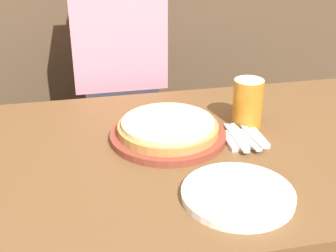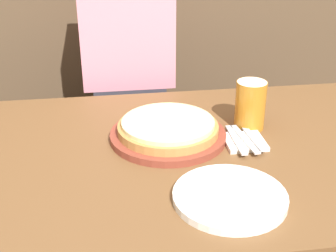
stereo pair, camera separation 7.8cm
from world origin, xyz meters
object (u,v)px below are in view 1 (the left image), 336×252
at_px(beer_glass, 248,101).
at_px(fork, 236,138).
at_px(spoon, 253,136).
at_px(dinner_plate, 238,194).
at_px(diner_person, 120,99).
at_px(pizza_on_board, 168,131).
at_px(dinner_knife, 245,137).

distance_m(beer_glass, fork, 0.14).
relative_size(beer_glass, spoon, 0.98).
relative_size(beer_glass, dinner_plate, 0.55).
bearing_deg(beer_glass, diner_person, 123.35).
distance_m(beer_glass, diner_person, 0.62).
relative_size(dinner_plate, spoon, 1.77).
bearing_deg(beer_glass, fork, -123.97).
distance_m(pizza_on_board, fork, 0.19).
xyz_separation_m(dinner_plate, fork, (0.09, 0.26, 0.01)).
height_order(dinner_plate, dinner_knife, dinner_plate).
distance_m(fork, dinner_knife, 0.02).
height_order(pizza_on_board, dinner_knife, pizza_on_board).
bearing_deg(fork, dinner_knife, 0.00).
relative_size(dinner_knife, spoon, 1.18).
bearing_deg(fork, spoon, 0.00).
height_order(beer_glass, dinner_knife, beer_glass).
xyz_separation_m(pizza_on_board, beer_glass, (0.25, 0.04, 0.05)).
height_order(pizza_on_board, fork, pizza_on_board).
height_order(pizza_on_board, spoon, pizza_on_board).
height_order(dinner_plate, diner_person, diner_person).
xyz_separation_m(fork, diner_person, (-0.26, 0.60, -0.11)).
height_order(fork, dinner_knife, same).
bearing_deg(spoon, diner_person, 117.45).
distance_m(beer_glass, spoon, 0.12).
relative_size(beer_glass, fork, 0.83).
bearing_deg(spoon, fork, 180.00).
height_order(dinner_knife, diner_person, diner_person).
distance_m(pizza_on_board, dinner_knife, 0.22).
height_order(beer_glass, dinner_plate, beer_glass).
distance_m(dinner_plate, spoon, 0.29).
bearing_deg(dinner_knife, pizza_on_board, 163.64).
bearing_deg(fork, pizza_on_board, 161.55).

